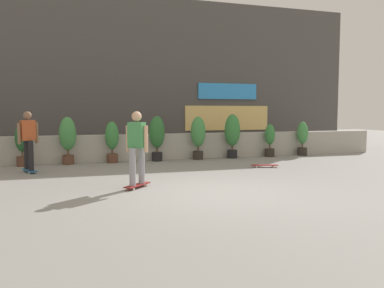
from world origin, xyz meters
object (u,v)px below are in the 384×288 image
(potted_plant_7, at_px, (270,139))
(potted_plant_6, at_px, (232,132))
(potted_plant_3, at_px, (112,139))
(skater_mid_plaza, at_px, (28,139))
(potted_plant_8, at_px, (302,137))
(potted_plant_1, at_px, (22,143))
(skateboard_near_camera, at_px, (265,165))
(potted_plant_4, at_px, (157,135))
(potted_plant_5, at_px, (198,135))
(potted_plant_2, at_px, (68,137))
(skater_foreground, at_px, (137,146))

(potted_plant_7, bearing_deg, potted_plant_6, 180.00)
(potted_plant_3, bearing_deg, skater_mid_plaza, -148.95)
(potted_plant_7, xyz_separation_m, potted_plant_8, (1.41, 0.00, 0.07))
(potted_plant_3, distance_m, skater_mid_plaza, 2.86)
(potted_plant_1, bearing_deg, skateboard_near_camera, -19.64)
(potted_plant_4, relative_size, potted_plant_7, 1.26)
(potted_plant_6, relative_size, skater_mid_plaza, 0.94)
(potted_plant_1, distance_m, potted_plant_6, 7.06)
(potted_plant_1, relative_size, skater_mid_plaza, 0.77)
(potted_plant_5, bearing_deg, skater_mid_plaza, -164.87)
(potted_plant_8, height_order, skateboard_near_camera, potted_plant_8)
(potted_plant_2, relative_size, potted_plant_8, 1.17)
(potted_plant_1, height_order, potted_plant_3, potted_plant_3)
(potted_plant_1, xyz_separation_m, potted_plant_2, (1.35, 0.00, 0.17))
(potted_plant_1, xyz_separation_m, skater_foreground, (2.78, -4.60, 0.22))
(potted_plant_1, height_order, potted_plant_7, potted_plant_1)
(potted_plant_5, distance_m, potted_plant_6, 1.31)
(potted_plant_1, relative_size, potted_plant_5, 0.86)
(potted_plant_7, relative_size, potted_plant_8, 0.94)
(potted_plant_2, distance_m, potted_plant_4, 2.91)
(potted_plant_7, bearing_deg, potted_plant_5, 180.00)
(potted_plant_2, height_order, skater_foreground, skater_foreground)
(potted_plant_8, xyz_separation_m, skateboard_near_camera, (-2.95, -2.51, -0.66))
(skateboard_near_camera, bearing_deg, potted_plant_1, 160.36)
(potted_plant_4, bearing_deg, potted_plant_1, 180.00)
(potted_plant_4, height_order, skater_foreground, skater_foreground)
(potted_plant_1, xyz_separation_m, potted_plant_6, (7.06, 0.00, 0.22))
(potted_plant_8, distance_m, skater_foreground, 8.55)
(potted_plant_3, bearing_deg, potted_plant_6, 0.00)
(potted_plant_4, xyz_separation_m, potted_plant_5, (1.49, 0.00, -0.02))
(skateboard_near_camera, bearing_deg, skater_foreground, -153.88)
(skater_foreground, bearing_deg, potted_plant_8, 32.56)
(potted_plant_3, distance_m, potted_plant_6, 4.31)
(potted_plant_1, xyz_separation_m, skater_mid_plaza, (0.30, -1.47, 0.22))
(potted_plant_2, xyz_separation_m, skateboard_near_camera, (5.69, -2.51, -0.83))
(potted_plant_1, bearing_deg, potted_plant_8, 0.00)
(potted_plant_6, height_order, skater_foreground, skater_foreground)
(potted_plant_3, distance_m, potted_plant_8, 7.24)
(potted_plant_6, distance_m, skater_foreground, 6.28)
(potted_plant_1, height_order, potted_plant_2, potted_plant_2)
(skater_foreground, xyz_separation_m, skateboard_near_camera, (4.26, 2.09, -0.88))
(potted_plant_5, distance_m, potted_plant_7, 2.84)
(potted_plant_1, relative_size, potted_plant_4, 0.84)
(potted_plant_1, height_order, skateboard_near_camera, potted_plant_1)
(potted_plant_4, distance_m, potted_plant_8, 5.73)
(potted_plant_1, bearing_deg, skater_mid_plaza, -78.40)
(potted_plant_3, height_order, potted_plant_4, potted_plant_4)
(potted_plant_3, distance_m, potted_plant_5, 3.00)
(potted_plant_3, relative_size, potted_plant_4, 0.88)
(potted_plant_7, bearing_deg, potted_plant_8, 0.00)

